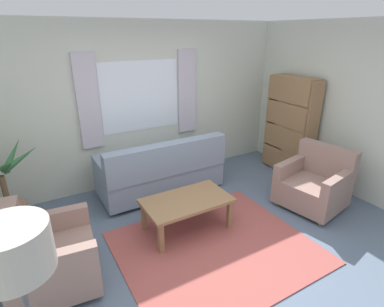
{
  "coord_description": "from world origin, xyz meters",
  "views": [
    {
      "loc": [
        -1.74,
        -2.42,
        2.41
      ],
      "look_at": [
        0.08,
        0.7,
        0.96
      ],
      "focal_mm": 28.45,
      "sensor_mm": 36.0,
      "label": 1
    }
  ],
  "objects_px": {
    "armchair_left": "(46,257)",
    "potted_plant": "(6,198)",
    "armchair_right": "(315,183)",
    "couch": "(162,172)",
    "standing_lamp": "(18,273)",
    "bookshelf": "(289,131)",
    "coffee_table": "(187,203)"
  },
  "relations": [
    {
      "from": "couch",
      "to": "bookshelf",
      "type": "height_order",
      "value": "bookshelf"
    },
    {
      "from": "couch",
      "to": "potted_plant",
      "type": "relative_size",
      "value": 1.55
    },
    {
      "from": "couch",
      "to": "bookshelf",
      "type": "bearing_deg",
      "value": 170.74
    },
    {
      "from": "couch",
      "to": "armchair_left",
      "type": "distance_m",
      "value": 2.16
    },
    {
      "from": "armchair_right",
      "to": "couch",
      "type": "bearing_deg",
      "value": -140.18
    },
    {
      "from": "couch",
      "to": "armchair_right",
      "type": "bearing_deg",
      "value": 140.56
    },
    {
      "from": "couch",
      "to": "armchair_right",
      "type": "distance_m",
      "value": 2.3
    },
    {
      "from": "couch",
      "to": "standing_lamp",
      "type": "distance_m",
      "value": 3.39
    },
    {
      "from": "armchair_left",
      "to": "potted_plant",
      "type": "xyz_separation_m",
      "value": [
        -0.31,
        1.28,
        0.12
      ]
    },
    {
      "from": "couch",
      "to": "coffee_table",
      "type": "relative_size",
      "value": 1.73
    },
    {
      "from": "standing_lamp",
      "to": "bookshelf",
      "type": "bearing_deg",
      "value": 27.86
    },
    {
      "from": "standing_lamp",
      "to": "potted_plant",
      "type": "bearing_deg",
      "value": 94.2
    },
    {
      "from": "armchair_left",
      "to": "armchair_right",
      "type": "xyz_separation_m",
      "value": [
        3.58,
        -0.27,
        0.0
      ]
    },
    {
      "from": "armchair_left",
      "to": "armchair_right",
      "type": "distance_m",
      "value": 3.59
    },
    {
      "from": "coffee_table",
      "to": "potted_plant",
      "type": "relative_size",
      "value": 0.9
    },
    {
      "from": "armchair_left",
      "to": "potted_plant",
      "type": "bearing_deg",
      "value": 19.37
    },
    {
      "from": "potted_plant",
      "to": "couch",
      "type": "bearing_deg",
      "value": -2.52
    },
    {
      "from": "potted_plant",
      "to": "bookshelf",
      "type": "relative_size",
      "value": 0.71
    },
    {
      "from": "armchair_left",
      "to": "bookshelf",
      "type": "distance_m",
      "value": 4.22
    },
    {
      "from": "armchair_left",
      "to": "coffee_table",
      "type": "distance_m",
      "value": 1.68
    },
    {
      "from": "coffee_table",
      "to": "potted_plant",
      "type": "distance_m",
      "value": 2.28
    },
    {
      "from": "coffee_table",
      "to": "standing_lamp",
      "type": "xyz_separation_m",
      "value": [
        -1.78,
        -1.58,
        0.99
      ]
    },
    {
      "from": "bookshelf",
      "to": "potted_plant",
      "type": "bearing_deg",
      "value": 83.93
    },
    {
      "from": "coffee_table",
      "to": "standing_lamp",
      "type": "bearing_deg",
      "value": -138.45
    },
    {
      "from": "coffee_table",
      "to": "standing_lamp",
      "type": "height_order",
      "value": "standing_lamp"
    },
    {
      "from": "armchair_right",
      "to": "bookshelf",
      "type": "distance_m",
      "value": 1.28
    },
    {
      "from": "potted_plant",
      "to": "standing_lamp",
      "type": "relative_size",
      "value": 0.76
    },
    {
      "from": "bookshelf",
      "to": "armchair_right",
      "type": "bearing_deg",
      "value": 153.21
    },
    {
      "from": "armchair_right",
      "to": "standing_lamp",
      "type": "bearing_deg",
      "value": -83.32
    },
    {
      "from": "armchair_left",
      "to": "potted_plant",
      "type": "relative_size",
      "value": 0.75
    },
    {
      "from": "potted_plant",
      "to": "standing_lamp",
      "type": "distance_m",
      "value": 2.86
    },
    {
      "from": "couch",
      "to": "armchair_right",
      "type": "relative_size",
      "value": 1.94
    }
  ]
}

